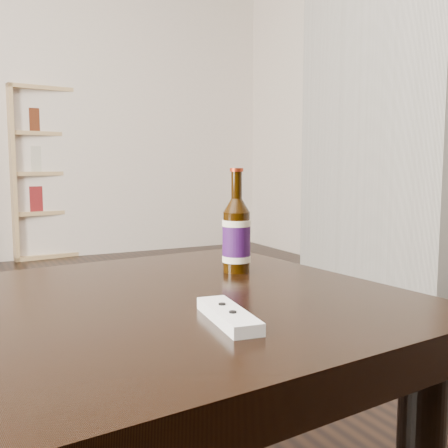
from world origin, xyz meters
name	(u,v)px	position (x,y,z in m)	size (l,w,h in m)	color
chimney_breast	(383,61)	(2.35, 1.20, 1.35)	(0.30, 1.20, 2.70)	silver
bookshelf	(51,170)	(0.72, 3.17, 0.69)	(0.76, 0.43, 1.33)	tan
coffee_table	(4,366)	(0.07, -0.43, 0.44)	(1.41, 0.92, 0.50)	black
beer_bottle	(236,236)	(0.55, -0.26, 0.58)	(0.07, 0.07, 0.22)	black
remote	(228,315)	(0.37, -0.58, 0.51)	(0.07, 0.17, 0.02)	white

